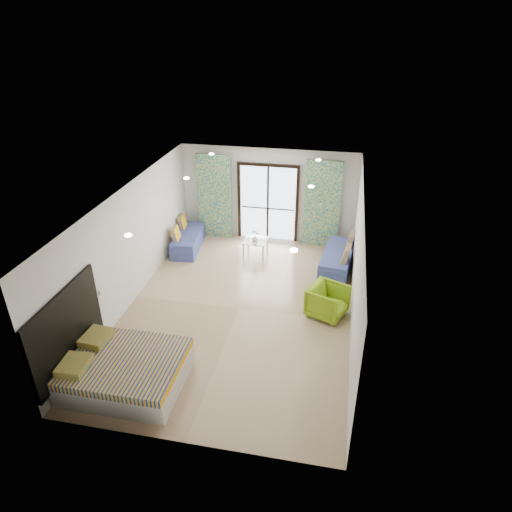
% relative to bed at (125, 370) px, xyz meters
% --- Properties ---
extents(floor, '(5.00, 7.50, 0.01)m').
position_rel_bed_xyz_m(floor, '(1.48, 2.70, -0.29)').
color(floor, '#967959').
rests_on(floor, ground).
extents(ceiling, '(5.00, 7.50, 0.01)m').
position_rel_bed_xyz_m(ceiling, '(1.48, 2.70, 2.41)').
color(ceiling, silver).
rests_on(ceiling, ground).
extents(wall_back, '(5.00, 0.01, 2.70)m').
position_rel_bed_xyz_m(wall_back, '(1.48, 6.45, 1.06)').
color(wall_back, silver).
rests_on(wall_back, ground).
extents(wall_front, '(5.00, 0.01, 2.70)m').
position_rel_bed_xyz_m(wall_front, '(1.48, -1.05, 1.06)').
color(wall_front, silver).
rests_on(wall_front, ground).
extents(wall_left, '(0.01, 7.50, 2.70)m').
position_rel_bed_xyz_m(wall_left, '(-1.02, 2.70, 1.06)').
color(wall_left, silver).
rests_on(wall_left, ground).
extents(wall_right, '(0.01, 7.50, 2.70)m').
position_rel_bed_xyz_m(wall_right, '(3.98, 2.70, 1.06)').
color(wall_right, silver).
rests_on(wall_right, ground).
extents(balcony_door, '(1.76, 0.08, 2.28)m').
position_rel_bed_xyz_m(balcony_door, '(1.48, 6.42, 0.97)').
color(balcony_door, black).
rests_on(balcony_door, floor).
extents(balcony_rail, '(1.52, 0.03, 0.04)m').
position_rel_bed_xyz_m(balcony_rail, '(1.48, 6.43, 0.66)').
color(balcony_rail, '#595451').
rests_on(balcony_rail, balcony_door).
extents(curtain_left, '(1.00, 0.10, 2.50)m').
position_rel_bed_xyz_m(curtain_left, '(-0.07, 6.27, 0.96)').
color(curtain_left, silver).
rests_on(curtain_left, floor).
extents(curtain_right, '(1.00, 0.10, 2.50)m').
position_rel_bed_xyz_m(curtain_right, '(3.03, 6.27, 0.96)').
color(curtain_right, silver).
rests_on(curtain_right, floor).
extents(downlight_a, '(0.12, 0.12, 0.02)m').
position_rel_bed_xyz_m(downlight_a, '(0.08, 0.70, 2.38)').
color(downlight_a, '#FFE0B2').
rests_on(downlight_a, ceiling).
extents(downlight_b, '(0.12, 0.12, 0.02)m').
position_rel_bed_xyz_m(downlight_b, '(2.88, 0.70, 2.38)').
color(downlight_b, '#FFE0B2').
rests_on(downlight_b, ceiling).
extents(downlight_c, '(0.12, 0.12, 0.02)m').
position_rel_bed_xyz_m(downlight_c, '(0.08, 3.70, 2.38)').
color(downlight_c, '#FFE0B2').
rests_on(downlight_c, ceiling).
extents(downlight_d, '(0.12, 0.12, 0.02)m').
position_rel_bed_xyz_m(downlight_d, '(2.88, 3.70, 2.38)').
color(downlight_d, '#FFE0B2').
rests_on(downlight_d, ceiling).
extents(downlight_e, '(0.12, 0.12, 0.02)m').
position_rel_bed_xyz_m(downlight_e, '(0.08, 5.70, 2.38)').
color(downlight_e, '#FFE0B2').
rests_on(downlight_e, ceiling).
extents(downlight_f, '(0.12, 0.12, 0.02)m').
position_rel_bed_xyz_m(downlight_f, '(2.88, 5.70, 2.38)').
color(downlight_f, '#FFE0B2').
rests_on(downlight_f, ceiling).
extents(headboard, '(0.06, 2.10, 1.50)m').
position_rel_bed_xyz_m(headboard, '(-0.98, 0.00, 0.76)').
color(headboard, black).
rests_on(headboard, floor).
extents(switch_plate, '(0.02, 0.10, 0.10)m').
position_rel_bed_xyz_m(switch_plate, '(-0.99, 1.25, 0.76)').
color(switch_plate, silver).
rests_on(switch_plate, wall_left).
extents(bed, '(2.02, 1.65, 0.70)m').
position_rel_bed_xyz_m(bed, '(0.00, 0.00, 0.00)').
color(bed, silver).
rests_on(bed, floor).
extents(daybed_left, '(0.82, 1.74, 0.83)m').
position_rel_bed_xyz_m(daybed_left, '(-0.64, 5.35, -0.03)').
color(daybed_left, '#3A478C').
rests_on(daybed_left, floor).
extents(daybed_right, '(0.91, 1.91, 0.91)m').
position_rel_bed_xyz_m(daybed_right, '(3.59, 4.97, -0.01)').
color(daybed_right, '#3A478C').
rests_on(daybed_right, floor).
extents(coffee_table, '(0.66, 0.66, 0.73)m').
position_rel_bed_xyz_m(coffee_table, '(1.32, 5.39, 0.08)').
color(coffee_table, silver).
rests_on(coffee_table, floor).
extents(vase, '(0.18, 0.18, 0.16)m').
position_rel_bed_xyz_m(vase, '(1.32, 5.32, 0.21)').
color(vase, white).
rests_on(vase, coffee_table).
extents(armchair, '(0.96, 0.98, 0.79)m').
position_rel_bed_xyz_m(armchair, '(3.45, 2.84, 0.10)').
color(armchair, '#7EA815').
rests_on(armchair, floor).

